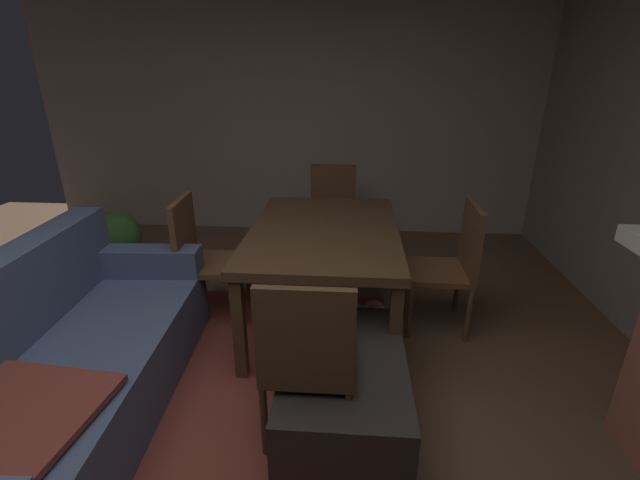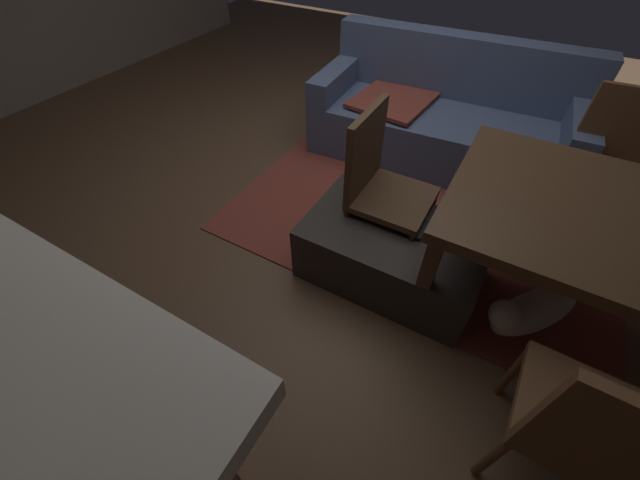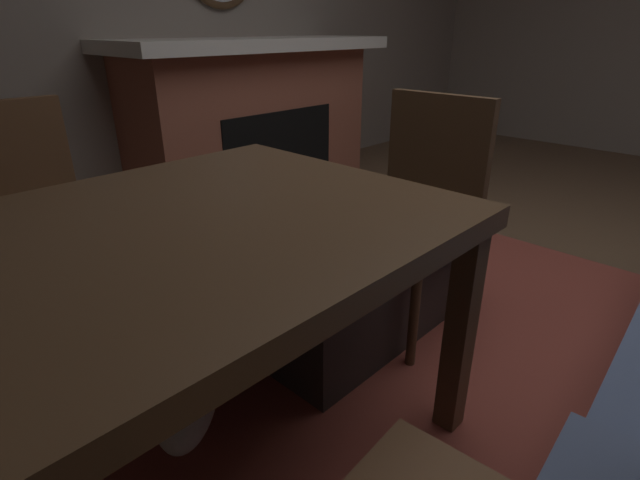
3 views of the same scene
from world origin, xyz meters
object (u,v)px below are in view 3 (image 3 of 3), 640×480
object	(u,v)px
fireplace	(254,118)
dining_chair_west	(419,202)
ottoman_coffee_table	(351,279)
dining_chair_south	(27,220)
small_dog	(187,370)
dining_table	(144,264)
tv_remote	(342,249)

from	to	relation	value
fireplace	dining_chair_west	distance (m)	1.97
dining_chair_west	ottoman_coffee_table	bearing A→B (deg)	-42.00
dining_chair_south	dining_chair_west	distance (m)	1.46
ottoman_coffee_table	small_dog	distance (m)	0.79
ottoman_coffee_table	dining_table	world-z (taller)	dining_table
ottoman_coffee_table	dining_chair_south	world-z (taller)	dining_chair_south
dining_chair_south	tv_remote	bearing A→B (deg)	136.60
tv_remote	dining_table	world-z (taller)	dining_table
dining_chair_west	small_dog	distance (m)	1.06
fireplace	dining_chair_south	distance (m)	2.04
dining_table	fireplace	bearing A→B (deg)	-134.36
tv_remote	fireplace	bearing A→B (deg)	-120.04
dining_chair_south	dining_chair_west	size ratio (longest dim) A/B	1.00
dining_chair_south	dining_chair_west	world-z (taller)	same
tv_remote	dining_table	xyz separation A→B (m)	(0.83, 0.12, 0.28)
fireplace	dining_table	world-z (taller)	fireplace
tv_remote	small_dog	xyz separation A→B (m)	(0.67, -0.06, -0.22)
dining_chair_west	dining_chair_south	bearing A→B (deg)	-38.41
fireplace	small_dog	xyz separation A→B (m)	(1.65, 1.67, -0.39)
dining_chair_west	fireplace	bearing A→B (deg)	-109.83
dining_chair_south	dining_chair_west	bearing A→B (deg)	141.59
ottoman_coffee_table	small_dog	bearing A→B (deg)	-0.60
small_dog	fireplace	bearing A→B (deg)	-134.63
tv_remote	dining_chair_west	bearing A→B (deg)	158.26
fireplace	dining_table	bearing A→B (deg)	45.64
dining_chair_south	small_dog	xyz separation A→B (m)	(-0.16, 0.72, -0.36)
dining_chair_south	small_dog	distance (m)	0.82
ottoman_coffee_table	dining_chair_south	size ratio (longest dim) A/B	1.09
ottoman_coffee_table	dining_chair_west	xyz separation A→B (m)	(-0.19, 0.17, 0.34)
dining_chair_south	fireplace	bearing A→B (deg)	-152.37
tv_remote	dining_chair_west	world-z (taller)	dining_chair_west
tv_remote	dining_chair_south	size ratio (longest dim) A/B	0.17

